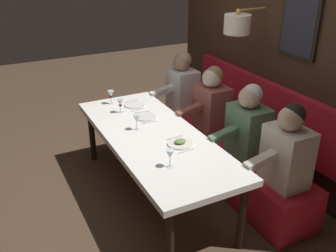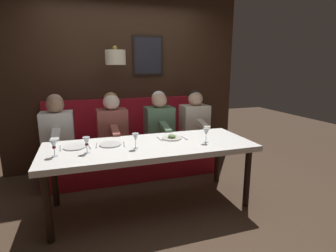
% 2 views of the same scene
% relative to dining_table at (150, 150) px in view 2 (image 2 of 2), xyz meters
% --- Properties ---
extents(ground_plane, '(12.00, 12.00, 0.00)m').
position_rel_dining_table_xyz_m(ground_plane, '(0.00, 0.00, -0.67)').
color(ground_plane, '#4C3828').
extents(dining_table, '(0.90, 2.29, 0.74)m').
position_rel_dining_table_xyz_m(dining_table, '(0.00, 0.00, 0.00)').
color(dining_table, white).
rests_on(dining_table, ground_plane).
extents(banquette_bench, '(0.52, 2.49, 0.45)m').
position_rel_dining_table_xyz_m(banquette_bench, '(0.89, 0.00, -0.45)').
color(banquette_bench, red).
rests_on(banquette_bench, ground_plane).
extents(back_wall_panel, '(0.59, 3.69, 2.90)m').
position_rel_dining_table_xyz_m(back_wall_panel, '(1.46, -0.00, 0.70)').
color(back_wall_panel, '#382316').
rests_on(back_wall_panel, ground_plane).
extents(diner_nearest, '(0.60, 0.40, 0.79)m').
position_rel_dining_table_xyz_m(diner_nearest, '(0.88, -0.93, 0.14)').
color(diner_nearest, beige).
rests_on(diner_nearest, banquette_bench).
extents(diner_near, '(0.60, 0.40, 0.79)m').
position_rel_dining_table_xyz_m(diner_near, '(0.88, -0.37, 0.14)').
color(diner_near, '#567A5B').
rests_on(diner_near, banquette_bench).
extents(diner_middle, '(0.60, 0.40, 0.79)m').
position_rel_dining_table_xyz_m(diner_middle, '(0.88, 0.31, 0.14)').
color(diner_middle, '#934C42').
rests_on(diner_middle, banquette_bench).
extents(diner_far, '(0.60, 0.40, 0.79)m').
position_rel_dining_table_xyz_m(diner_far, '(0.88, 1.01, 0.14)').
color(diner_far, white).
rests_on(diner_far, banquette_bench).
extents(place_setting_0, '(0.24, 0.32, 0.01)m').
position_rel_dining_table_xyz_m(place_setting_0, '(0.10, 0.42, 0.07)').
color(place_setting_0, silver).
rests_on(place_setting_0, dining_table).
extents(place_setting_1, '(0.24, 0.32, 0.01)m').
position_rel_dining_table_xyz_m(place_setting_1, '(0.13, 0.79, 0.07)').
color(place_setting_1, white).
rests_on(place_setting_1, dining_table).
extents(place_setting_2, '(0.24, 0.32, 0.05)m').
position_rel_dining_table_xyz_m(place_setting_2, '(0.14, -0.31, 0.08)').
color(place_setting_2, silver).
rests_on(place_setting_2, dining_table).
extents(wine_glass_0, '(0.07, 0.07, 0.16)m').
position_rel_dining_table_xyz_m(wine_glass_0, '(-0.13, -0.62, 0.18)').
color(wine_glass_0, silver).
rests_on(wine_glass_0, dining_table).
extents(wine_glass_1, '(0.07, 0.07, 0.16)m').
position_rel_dining_table_xyz_m(wine_glass_1, '(-0.10, 0.97, 0.18)').
color(wine_glass_1, silver).
rests_on(wine_glass_1, dining_table).
extents(wine_glass_2, '(0.07, 0.07, 0.16)m').
position_rel_dining_table_xyz_m(wine_glass_2, '(-0.10, 0.18, 0.18)').
color(wine_glass_2, silver).
rests_on(wine_glass_2, dining_table).
extents(wine_glass_3, '(0.07, 0.07, 0.16)m').
position_rel_dining_table_xyz_m(wine_glass_3, '(-0.09, 0.67, 0.18)').
color(wine_glass_3, silver).
rests_on(wine_glass_3, dining_table).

